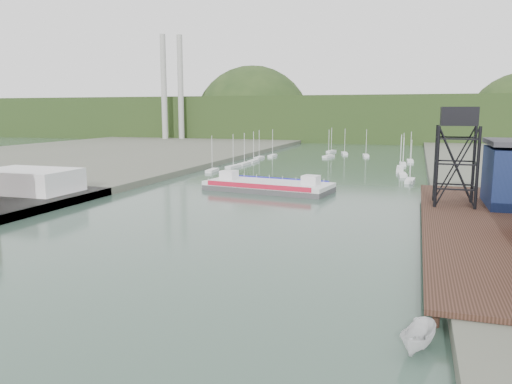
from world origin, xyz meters
The scene contains 9 objects.
ground centered at (0.00, 0.00, 0.00)m, with size 600.00×600.00×0.00m, color #2E483C.
east_pier centered at (37.00, 45.00, 1.90)m, with size 14.00×70.00×2.45m.
white_shed centered at (-44.00, 50.00, 3.85)m, with size 18.00×12.00×4.50m, color silver.
lift_tower centered at (35.00, 58.00, 15.65)m, with size 6.50×6.50×16.00m.
marina_sailboats centered at (0.08, 138.46, 0.35)m, with size 57.71×92.65×0.90m.
smokestacks centered at (-106.00, 232.50, 30.00)m, with size 11.20×8.20×60.00m.
distant_hills centered at (-3.98, 301.35, 10.38)m, with size 500.00×120.00×80.00m.
chain_ferry centered at (-2.13, 75.47, 1.14)m, with size 29.06×15.12×3.99m.
motorboat centered at (29.63, 7.12, 1.00)m, with size 1.94×5.17×2.00m, color silver.
Camera 1 is at (28.83, -29.22, 17.47)m, focal length 35.00 mm.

